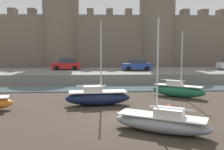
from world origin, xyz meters
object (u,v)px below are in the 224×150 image
Objects in this scene: mooring_buoy_off_centre at (112,94)px; car_quay_centre_east at (67,64)px; sailboat_foreground_right at (178,90)px; car_quay_centre_west at (137,65)px; sailboat_foreground_left at (98,97)px; sailboat_foreground_centre at (162,122)px; mooring_buoy_near_shore at (169,108)px.

car_quay_centre_east is at bearing 114.20° from mooring_buoy_off_centre.
sailboat_foreground_right is 1.48× the size of car_quay_centre_west.
sailboat_foreground_centre is at bearing -61.97° from sailboat_foreground_left.
sailboat_foreground_right is at bearing 22.25° from sailboat_foreground_left.
sailboat_foreground_left is 4.07m from mooring_buoy_off_centre.
sailboat_foreground_right is 0.97× the size of sailboat_foreground_centre.
mooring_buoy_near_shore is 17.68m from car_quay_centre_west.
sailboat_foreground_right is at bearing 66.77° from mooring_buoy_near_shore.
mooring_buoy_near_shore is 21.55m from car_quay_centre_east.
sailboat_foreground_centre reaches higher than car_quay_centre_west.
mooring_buoy_off_centre is (1.32, 3.81, -0.48)m from sailboat_foreground_left.
sailboat_foreground_centre reaches higher than mooring_buoy_off_centre.
car_quay_centre_west is (0.08, 17.58, 1.88)m from mooring_buoy_near_shore.
sailboat_foreground_left is 16.56m from car_quay_centre_west.
car_quay_centre_east is (-12.13, 13.95, 1.45)m from sailboat_foreground_right.
car_quay_centre_east and car_quay_centre_west have the same top height.
sailboat_foreground_right is 6.26m from mooring_buoy_off_centre.
sailboat_foreground_right reaches higher than car_quay_centre_west.
sailboat_foreground_left is 7.74m from sailboat_foreground_centre.
sailboat_foreground_centre is at bearing -77.74° from mooring_buoy_off_centre.
sailboat_foreground_centre is 1.53× the size of car_quay_centre_west.
car_quay_centre_east is at bearing 105.16° from sailboat_foreground_left.
sailboat_foreground_left is 17.70m from car_quay_centre_east.
mooring_buoy_off_centre is at bearing -65.80° from car_quay_centre_east.
sailboat_foreground_centre is 14.23× the size of mooring_buoy_near_shore.
sailboat_foreground_centre reaches higher than car_quay_centre_east.
sailboat_foreground_left reaches higher than mooring_buoy_near_shore.
sailboat_foreground_right is 16.60× the size of mooring_buoy_off_centre.
car_quay_centre_east is at bearing 131.02° from sailboat_foreground_right.
sailboat_foreground_left reaches higher than mooring_buoy_off_centre.
mooring_buoy_off_centre is 12.61m from car_quay_centre_west.
mooring_buoy_near_shore is 1.20× the size of mooring_buoy_off_centre.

